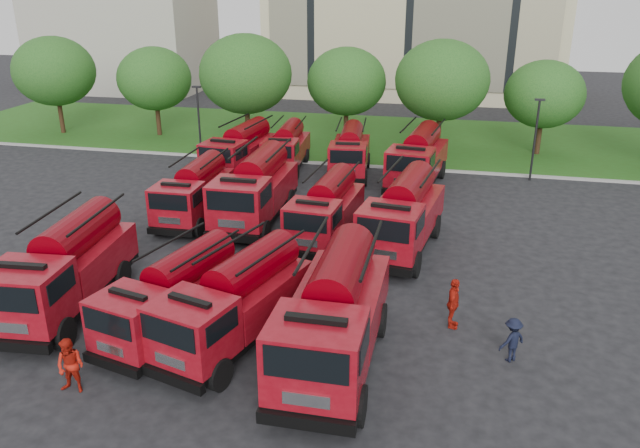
{
  "coord_description": "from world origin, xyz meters",
  "views": [
    {
      "loc": [
        7.26,
        -22.2,
        11.84
      ],
      "look_at": [
        1.74,
        2.58,
        1.8
      ],
      "focal_mm": 35.0,
      "sensor_mm": 36.0,
      "label": 1
    }
  ],
  "objects_px": {
    "fire_truck_2": "(236,301)",
    "fire_truck_9": "(287,148)",
    "fire_truck_5": "(256,189)",
    "fire_truck_8": "(240,150)",
    "firefighter_1": "(75,391)",
    "fire_truck_7": "(403,214)",
    "fire_truck_11": "(418,158)",
    "fire_truck_1": "(174,295)",
    "firefighter_5": "(392,258)",
    "firefighter_4": "(179,234)",
    "firefighter_0": "(292,354)",
    "fire_truck_4": "(195,192)",
    "fire_truck_10": "(350,152)",
    "fire_truck_6": "(326,209)",
    "fire_truck_0": "(66,267)",
    "firefighter_3": "(510,360)",
    "firefighter_2": "(451,327)",
    "fire_truck_3": "(334,314)"
  },
  "relations": [
    {
      "from": "fire_truck_6",
      "to": "fire_truck_8",
      "type": "xyz_separation_m",
      "value": [
        -7.57,
        9.27,
        0.08
      ]
    },
    {
      "from": "fire_truck_8",
      "to": "fire_truck_9",
      "type": "xyz_separation_m",
      "value": [
        2.53,
        1.9,
        -0.16
      ]
    },
    {
      "from": "firefighter_4",
      "to": "firefighter_1",
      "type": "bearing_deg",
      "value": 138.73
    },
    {
      "from": "fire_truck_1",
      "to": "fire_truck_9",
      "type": "height_order",
      "value": "fire_truck_1"
    },
    {
      "from": "fire_truck_0",
      "to": "fire_truck_4",
      "type": "distance_m",
      "value": 10.0
    },
    {
      "from": "firefighter_3",
      "to": "fire_truck_10",
      "type": "bearing_deg",
      "value": -105.63
    },
    {
      "from": "fire_truck_0",
      "to": "fire_truck_7",
      "type": "relative_size",
      "value": 0.99
    },
    {
      "from": "fire_truck_0",
      "to": "fire_truck_10",
      "type": "xyz_separation_m",
      "value": [
        7.4,
        19.61,
        -0.21
      ]
    },
    {
      "from": "fire_truck_0",
      "to": "fire_truck_1",
      "type": "xyz_separation_m",
      "value": [
        4.72,
        -0.77,
        -0.24
      ]
    },
    {
      "from": "fire_truck_2",
      "to": "fire_truck_1",
      "type": "bearing_deg",
      "value": -167.28
    },
    {
      "from": "firefighter_0",
      "to": "firefighter_5",
      "type": "relative_size",
      "value": 1.14
    },
    {
      "from": "fire_truck_11",
      "to": "firefighter_0",
      "type": "xyz_separation_m",
      "value": [
        -2.69,
        -19.58,
        -1.69
      ]
    },
    {
      "from": "fire_truck_11",
      "to": "firefighter_3",
      "type": "bearing_deg",
      "value": -69.25
    },
    {
      "from": "fire_truck_9",
      "to": "firefighter_5",
      "type": "bearing_deg",
      "value": -60.56
    },
    {
      "from": "fire_truck_5",
      "to": "fire_truck_1",
      "type": "bearing_deg",
      "value": -87.67
    },
    {
      "from": "fire_truck_2",
      "to": "fire_truck_9",
      "type": "xyz_separation_m",
      "value": [
        -3.94,
        20.84,
        -0.13
      ]
    },
    {
      "from": "fire_truck_6",
      "to": "firefighter_2",
      "type": "height_order",
      "value": "fire_truck_6"
    },
    {
      "from": "fire_truck_6",
      "to": "fire_truck_10",
      "type": "height_order",
      "value": "fire_truck_6"
    },
    {
      "from": "fire_truck_8",
      "to": "firefighter_1",
      "type": "bearing_deg",
      "value": -77.6
    },
    {
      "from": "fire_truck_2",
      "to": "fire_truck_8",
      "type": "relative_size",
      "value": 1.0
    },
    {
      "from": "fire_truck_0",
      "to": "firefighter_2",
      "type": "height_order",
      "value": "fire_truck_0"
    },
    {
      "from": "fire_truck_10",
      "to": "firefighter_1",
      "type": "xyz_separation_m",
      "value": [
        -4.31,
        -24.28,
        -1.5
      ]
    },
    {
      "from": "fire_truck_11",
      "to": "firefighter_2",
      "type": "bearing_deg",
      "value": -74.32
    },
    {
      "from": "fire_truck_7",
      "to": "fire_truck_9",
      "type": "relative_size",
      "value": 1.2
    },
    {
      "from": "fire_truck_6",
      "to": "fire_truck_9",
      "type": "xyz_separation_m",
      "value": [
        -5.04,
        11.17,
        -0.08
      ]
    },
    {
      "from": "fire_truck_2",
      "to": "fire_truck_9",
      "type": "distance_m",
      "value": 21.21
    },
    {
      "from": "fire_truck_9",
      "to": "firefighter_0",
      "type": "xyz_separation_m",
      "value": [
        6.0,
        -21.21,
        -1.45
      ]
    },
    {
      "from": "fire_truck_9",
      "to": "firefighter_2",
      "type": "height_order",
      "value": "fire_truck_9"
    },
    {
      "from": "fire_truck_8",
      "to": "fire_truck_9",
      "type": "bearing_deg",
      "value": 43.06
    },
    {
      "from": "fire_truck_5",
      "to": "fire_truck_8",
      "type": "relative_size",
      "value": 1.07
    },
    {
      "from": "fire_truck_4",
      "to": "fire_truck_10",
      "type": "bearing_deg",
      "value": 54.77
    },
    {
      "from": "fire_truck_5",
      "to": "firefighter_5",
      "type": "xyz_separation_m",
      "value": [
        7.4,
        -3.07,
        -1.77
      ]
    },
    {
      "from": "fire_truck_9",
      "to": "firefighter_2",
      "type": "distance_m",
      "value": 21.44
    },
    {
      "from": "fire_truck_7",
      "to": "fire_truck_11",
      "type": "distance_m",
      "value": 9.92
    },
    {
      "from": "fire_truck_8",
      "to": "fire_truck_11",
      "type": "distance_m",
      "value": 11.22
    },
    {
      "from": "firefighter_0",
      "to": "firefighter_1",
      "type": "distance_m",
      "value": 6.91
    },
    {
      "from": "fire_truck_1",
      "to": "firefighter_5",
      "type": "bearing_deg",
      "value": 63.44
    },
    {
      "from": "fire_truck_2",
      "to": "firefighter_0",
      "type": "height_order",
      "value": "fire_truck_2"
    },
    {
      "from": "fire_truck_0",
      "to": "fire_truck_11",
      "type": "xyz_separation_m",
      "value": [
        11.8,
        18.31,
        -0.02
      ]
    },
    {
      "from": "fire_truck_5",
      "to": "fire_truck_3",
      "type": "bearing_deg",
      "value": -61.87
    },
    {
      "from": "fire_truck_4",
      "to": "fire_truck_10",
      "type": "relative_size",
      "value": 0.98
    },
    {
      "from": "fire_truck_0",
      "to": "fire_truck_5",
      "type": "relative_size",
      "value": 0.99
    },
    {
      "from": "fire_truck_0",
      "to": "fire_truck_1",
      "type": "distance_m",
      "value": 4.79
    },
    {
      "from": "fire_truck_5",
      "to": "fire_truck_8",
      "type": "xyz_separation_m",
      "value": [
        -3.54,
        7.75,
        -0.16
      ]
    },
    {
      "from": "fire_truck_6",
      "to": "firefighter_0",
      "type": "distance_m",
      "value": 10.2
    },
    {
      "from": "fire_truck_4",
      "to": "fire_truck_6",
      "type": "relative_size",
      "value": 0.98
    },
    {
      "from": "fire_truck_5",
      "to": "fire_truck_7",
      "type": "height_order",
      "value": "fire_truck_5"
    },
    {
      "from": "fire_truck_5",
      "to": "fire_truck_7",
      "type": "relative_size",
      "value": 1.0
    },
    {
      "from": "fire_truck_11",
      "to": "firefighter_0",
      "type": "relative_size",
      "value": 4.42
    },
    {
      "from": "fire_truck_1",
      "to": "fire_truck_4",
      "type": "height_order",
      "value": "fire_truck_4"
    }
  ]
}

